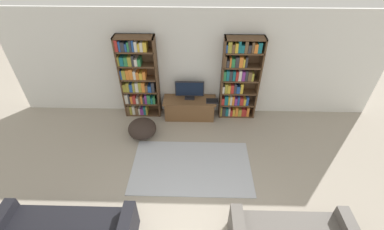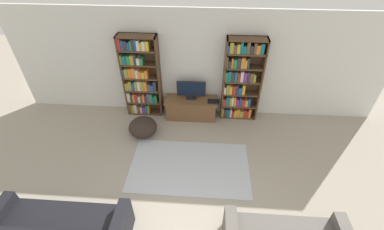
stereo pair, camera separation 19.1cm
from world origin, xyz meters
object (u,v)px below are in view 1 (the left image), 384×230
tv_stand (190,108)px  television (190,90)px  bookshelf_left (138,79)px  laptop (212,101)px  beanbag_ottoman (142,129)px  bookshelf_right (238,80)px

tv_stand → television: (0.00, 0.06, 0.51)m
bookshelf_left → tv_stand: bearing=-5.7°
tv_stand → television: television is taller
tv_stand → laptop: laptop is taller
bookshelf_left → beanbag_ottoman: (0.16, -0.87, -0.81)m
bookshelf_right → tv_stand: size_ratio=1.60×
bookshelf_left → laptop: 1.86m
television → beanbag_ottoman: size_ratio=1.08×
television → beanbag_ottoman: (-1.07, -0.81, -0.56)m
tv_stand → beanbag_ottoman: (-1.07, -0.75, -0.05)m
bookshelf_right → television: (-1.15, -0.06, -0.26)m
television → beanbag_ottoman: 1.45m
bookshelf_left → beanbag_ottoman: bookshelf_left is taller
television → laptop: television is taller
bookshelf_left → bookshelf_right: bearing=-0.0°
bookshelf_left → television: size_ratio=2.96×
television → laptop: 0.61m
tv_stand → bookshelf_left: bearing=174.3°
beanbag_ottoman → bookshelf_right: bearing=21.5°
tv_stand → beanbag_ottoman: bearing=-145.0°
bookshelf_left → tv_stand: 1.45m
television → bookshelf_left: bearing=177.0°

